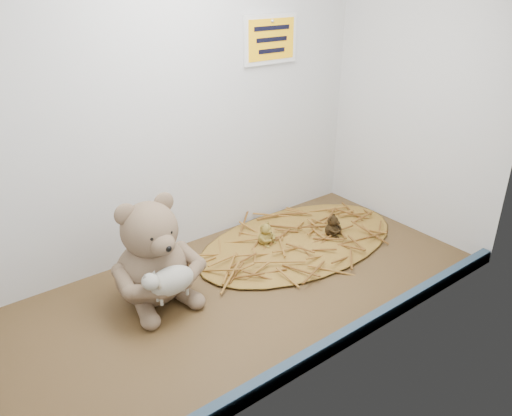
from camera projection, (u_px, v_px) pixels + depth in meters
alcove_shell at (224, 105)px, 112.25cm from camera, size 120.40×60.20×90.40cm
front_rail at (331, 345)px, 103.78cm from camera, size 119.28×2.20×3.60cm
straw_bed at (299, 240)px, 146.52cm from camera, size 66.11×38.39×1.28cm
main_teddy at (150, 251)px, 115.85cm from camera, size 22.12×23.28×26.71cm
toy_lamb at (171, 281)px, 110.35cm from camera, size 14.04×8.57×9.07cm
mini_teddy_tan at (265, 233)px, 142.52cm from camera, size 6.55×6.77×6.62cm
mini_teddy_brown at (332, 224)px, 147.13cm from camera, size 7.38×7.50×6.62cm
wall_sign at (270, 39)px, 139.06cm from camera, size 16.00×1.20×11.00cm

